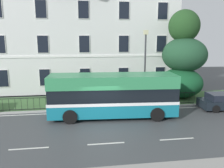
{
  "coord_description": "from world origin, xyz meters",
  "views": [
    {
      "loc": [
        -1.28,
        -13.11,
        5.6
      ],
      "look_at": [
        1.11,
        3.81,
        2.11
      ],
      "focal_mm": 36.64,
      "sensor_mm": 36.0,
      "label": 1
    }
  ],
  "objects": [
    {
      "name": "ground_plane",
      "position": [
        0.0,
        0.8,
        -0.02
      ],
      "size": [
        60.0,
        56.0,
        0.18
      ],
      "color": "#3D4042"
    },
    {
      "name": "georgian_townhouse",
      "position": [
        -0.81,
        13.26,
        6.19
      ],
      "size": [
        19.49,
        8.45,
        12.07
      ],
      "color": "silver",
      "rests_on": "ground_plane"
    },
    {
      "name": "iron_verge_railing",
      "position": [
        -0.81,
        4.4,
        0.62
      ],
      "size": [
        18.1,
        0.04,
        0.97
      ],
      "color": "black",
      "rests_on": "ground_plane"
    },
    {
      "name": "evergreen_tree",
      "position": [
        8.11,
        6.75,
        3.58
      ],
      "size": [
        4.28,
        4.15,
        7.97
      ],
      "color": "#423328",
      "rests_on": "ground_plane"
    },
    {
      "name": "single_decker_bus",
      "position": [
        0.98,
        2.36,
        1.61
      ],
      "size": [
        9.01,
        2.95,
        3.07
      ],
      "rotation": [
        0.0,
        0.0,
        -0.06
      ],
      "color": "#146E83",
      "rests_on": "ground_plane"
    },
    {
      "name": "street_lamp_post",
      "position": [
        4.12,
        5.34,
        3.63
      ],
      "size": [
        0.36,
        0.24,
        6.07
      ],
      "color": "#333338",
      "rests_on": "ground_plane"
    }
  ]
}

